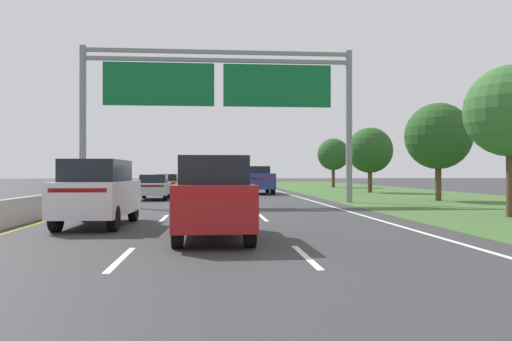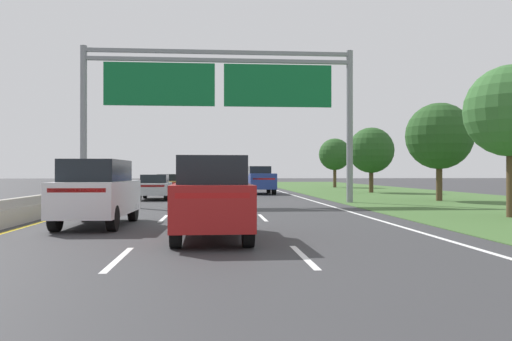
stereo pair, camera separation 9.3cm
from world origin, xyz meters
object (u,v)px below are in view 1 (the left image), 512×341
object	(u,v)px
car_silver_left_lane_sedan	(154,186)
roadside_tree_near	(511,111)
roadside_tree_far	(370,150)
roadside_tree_distant	(333,154)
roadside_tree_mid	(438,136)
car_red_centre_lane_suv	(213,196)
car_gold_left_lane_sedan	(167,184)
car_navy_centre_lane_sedan	(211,183)
car_white_left_lane_suv	(98,192)
overhead_sign_gantry	(219,92)
pickup_truck_blue	(259,180)

from	to	relation	value
car_silver_left_lane_sedan	roadside_tree_near	xyz separation A→B (m)	(14.94, -14.29, 3.20)
roadside_tree_far	roadside_tree_distant	xyz separation A→B (m)	(0.35, 14.66, 0.16)
roadside_tree_far	roadside_tree_mid	bearing A→B (deg)	-88.77
car_red_centre_lane_suv	car_gold_left_lane_sedan	bearing A→B (deg)	6.48
car_navy_centre_lane_sedan	car_white_left_lane_suv	xyz separation A→B (m)	(-3.50, -26.69, 0.28)
car_silver_left_lane_sedan	car_red_centre_lane_suv	xyz separation A→B (m)	(3.67, -19.61, 0.28)
roadside_tree_near	roadside_tree_far	world-z (taller)	roadside_tree_near
car_gold_left_lane_sedan	roadside_tree_distant	world-z (taller)	roadside_tree_distant
overhead_sign_gantry	car_silver_left_lane_sedan	world-z (taller)	overhead_sign_gantry
roadside_tree_near	roadside_tree_mid	size ratio (longest dim) A/B	0.99
pickup_truck_blue	car_white_left_lane_suv	size ratio (longest dim) A/B	1.14
pickup_truck_blue	roadside_tree_far	xyz separation A→B (m)	(9.42, 1.21, 2.47)
overhead_sign_gantry	roadside_tree_far	world-z (taller)	overhead_sign_gantry
roadside_tree_near	roadside_tree_mid	xyz separation A→B (m)	(2.16, 11.12, -0.16)
car_red_centre_lane_suv	car_white_left_lane_suv	bearing A→B (deg)	45.42
car_red_centre_lane_suv	roadside_tree_near	xyz separation A→B (m)	(11.26, 5.33, 2.92)
car_gold_left_lane_sedan	car_white_left_lane_suv	size ratio (longest dim) A/B	0.93
pickup_truck_blue	roadside_tree_far	world-z (taller)	roadside_tree_far
car_white_left_lane_suv	roadside_tree_near	world-z (taller)	roadside_tree_near
pickup_truck_blue	car_navy_centre_lane_sedan	bearing A→B (deg)	57.72
car_navy_centre_lane_sedan	roadside_tree_mid	size ratio (longest dim) A/B	0.76
car_navy_centre_lane_sedan	roadside_tree_near	xyz separation A→B (m)	(11.41, -24.86, 3.20)
car_navy_centre_lane_sedan	roadside_tree_distant	distance (m)	19.38
car_silver_left_lane_sedan	car_gold_left_lane_sedan	bearing A→B (deg)	-1.78
car_navy_centre_lane_sedan	car_silver_left_lane_sedan	distance (m)	11.15
overhead_sign_gantry	car_silver_left_lane_sedan	bearing A→B (deg)	132.26
car_gold_left_lane_sedan	car_white_left_lane_suv	xyz separation A→B (m)	(-0.12, -24.04, 0.28)
roadside_tree_near	roadside_tree_distant	distance (m)	38.38
overhead_sign_gantry	roadside_tree_far	bearing A→B (deg)	47.06
overhead_sign_gantry	car_silver_left_lane_sedan	size ratio (longest dim) A/B	3.40
car_navy_centre_lane_sedan	overhead_sign_gantry	bearing A→B (deg)	-179.30
car_gold_left_lane_sedan	roadside_tree_far	world-z (taller)	roadside_tree_far
roadside_tree_distant	car_navy_centre_lane_sedan	bearing A→B (deg)	-135.41
car_white_left_lane_suv	roadside_tree_far	bearing A→B (deg)	-31.83
overhead_sign_gantry	roadside_tree_near	size ratio (longest dim) A/B	2.61
car_silver_left_lane_sedan	car_gold_left_lane_sedan	xyz separation A→B (m)	(0.14, 7.92, 0.00)
overhead_sign_gantry	roadside_tree_mid	distance (m)	13.34
roadside_tree_mid	roadside_tree_far	world-z (taller)	roadside_tree_mid
car_silver_left_lane_sedan	roadside_tree_distant	bearing A→B (deg)	-36.32
car_red_centre_lane_suv	roadside_tree_near	world-z (taller)	roadside_tree_near
overhead_sign_gantry	car_red_centre_lane_suv	bearing A→B (deg)	-91.25
car_navy_centre_lane_sedan	car_red_centre_lane_suv	distance (m)	30.19
car_gold_left_lane_sedan	pickup_truck_blue	bearing A→B (deg)	-88.58
car_white_left_lane_suv	roadside_tree_mid	xyz separation A→B (m)	(17.07, 12.95, 2.77)
car_navy_centre_lane_sedan	car_silver_left_lane_sedan	size ratio (longest dim) A/B	1.00
car_white_left_lane_suv	roadside_tree_near	size ratio (longest dim) A/B	0.82
roadside_tree_near	overhead_sign_gantry	bearing A→B (deg)	137.89
car_silver_left_lane_sedan	roadside_tree_near	size ratio (longest dim) A/B	0.77
car_gold_left_lane_sedan	car_white_left_lane_suv	bearing A→B (deg)	179.23
car_navy_centre_lane_sedan	car_silver_left_lane_sedan	xyz separation A→B (m)	(-3.53, -10.57, 0.00)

